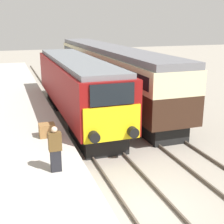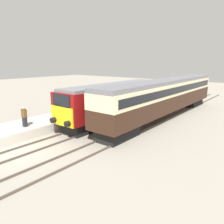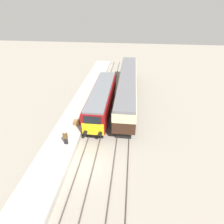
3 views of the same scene
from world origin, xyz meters
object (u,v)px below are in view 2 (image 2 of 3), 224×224
Objects in this scene: locomotive at (115,100)px; luggage_crate at (62,115)px; person_on_platform at (24,117)px; passenger_carriage at (166,95)px.

luggage_crate is at bearing -117.70° from locomotive.
locomotive is at bearing 72.25° from person_on_platform.
luggage_crate is (-5.86, -9.04, -1.35)m from passenger_carriage.
person_on_platform is 2.33× the size of luggage_crate.
person_on_platform reaches higher than luggage_crate.
passenger_carriage is at bearing 57.03° from luggage_crate.
luggage_crate is (-2.46, -4.69, -0.97)m from locomotive.
locomotive reaches higher than luggage_crate.
locomotive is 19.45× the size of luggage_crate.
passenger_carriage is at bearing 51.99° from locomotive.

